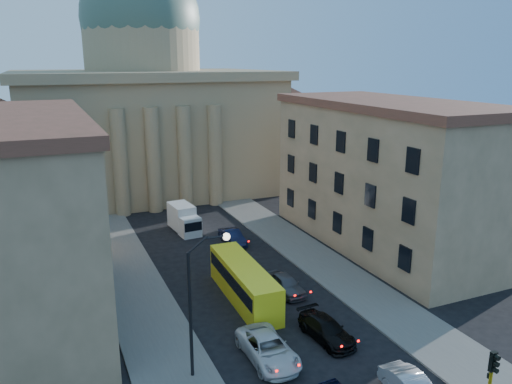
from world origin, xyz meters
TOP-DOWN VIEW (x-y plane):
  - sidewalk_left at (-8.50, 18.00)m, footprint 5.00×60.00m
  - sidewalk_right at (8.50, 18.00)m, footprint 5.00×60.00m
  - church at (0.00, 55.47)m, footprint 68.02×28.76m
  - building_left at (-17.00, 22.00)m, footprint 11.60×26.60m
  - building_right at (17.00, 22.00)m, footprint 11.60×26.60m
  - traffic_light at (5.30, -2.00)m, footprint 0.34×0.29m
  - street_lamp at (-6.97, 8.00)m, footprint 2.62×0.44m
  - car_left_mid at (-2.60, 7.81)m, footprint 2.62×5.68m
  - car_right_mid at (2.05, 8.44)m, footprint 2.42×5.13m
  - car_right_far at (2.69, 15.84)m, footprint 2.02×4.58m
  - car_right_distant at (2.72, 28.05)m, footprint 1.64×4.54m
  - city_bus at (-0.88, 16.08)m, footprint 2.72×10.47m
  - box_truck at (-0.81, 33.84)m, footprint 2.58×5.50m

SIDE VIEW (x-z plane):
  - sidewalk_left at x=-8.50m, z-range 0.00..0.15m
  - sidewalk_right at x=8.50m, z-range 0.00..0.15m
  - car_right_mid at x=2.05m, z-range 0.00..1.45m
  - car_right_distant at x=2.72m, z-range 0.00..1.49m
  - car_right_far at x=2.69m, z-range 0.00..1.53m
  - car_left_mid at x=-2.60m, z-range 0.00..1.58m
  - box_truck at x=-0.81m, z-range -0.08..2.85m
  - city_bus at x=-0.88m, z-range 0.11..3.04m
  - traffic_light at x=5.30m, z-range 0.44..4.74m
  - street_lamp at x=-6.97m, z-range 0.87..9.70m
  - building_left at x=-17.00m, z-range 0.07..14.77m
  - building_right at x=17.00m, z-range 0.07..14.77m
  - church at x=0.00m, z-range -6.42..30.18m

